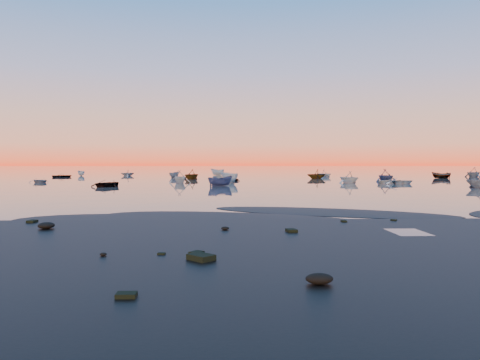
{
  "coord_description": "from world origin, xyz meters",
  "views": [
    {
      "loc": [
        -1.01,
        -26.3,
        2.9
      ],
      "look_at": [
        0.94,
        28.0,
        0.88
      ],
      "focal_mm": 35.0,
      "sensor_mm": 36.0,
      "label": 1
    }
  ],
  "objects": [
    {
      "name": "boat_near_right",
      "position": [
        17.01,
        39.9,
        0.0
      ],
      "size": [
        3.99,
        3.33,
        1.28
      ],
      "primitive_type": "imported",
      "rotation": [
        0.0,
        0.0,
        3.69
      ],
      "color": "beige",
      "rests_on": "ground"
    },
    {
      "name": "boat_near_center",
      "position": [
        -1.39,
        31.47,
        0.0
      ],
      "size": [
        3.36,
        3.83,
        1.25
      ],
      "primitive_type": "imported",
      "rotation": [
        0.0,
        0.0,
        2.2
      ],
      "color": "navy",
      "rests_on": "ground"
    },
    {
      "name": "moored_fleet",
      "position": [
        0.0,
        53.0,
        0.0
      ],
      "size": [
        124.0,
        58.0,
        1.2
      ],
      "primitive_type": null,
      "color": "beige",
      "rests_on": "ground"
    },
    {
      "name": "mud_lobes",
      "position": [
        0.0,
        -1.0,
        0.01
      ],
      "size": [
        140.0,
        6.0,
        0.07
      ],
      "primitive_type": null,
      "color": "black",
      "rests_on": "ground"
    },
    {
      "name": "boat_near_left",
      "position": [
        -27.47,
        42.1,
        0.0
      ],
      "size": [
        4.06,
        3.25,
        0.94
      ],
      "primitive_type": "imported",
      "rotation": [
        0.0,
        0.0,
        0.52
      ],
      "color": "slate",
      "rests_on": "ground"
    },
    {
      "name": "ground",
      "position": [
        0.0,
        100.0,
        0.0
      ],
      "size": [
        600.0,
        600.0,
        0.0
      ],
      "primitive_type": "plane",
      "color": "#675E56",
      "rests_on": "ground"
    }
  ]
}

